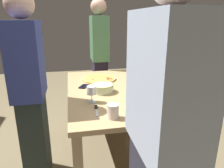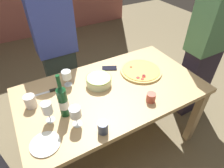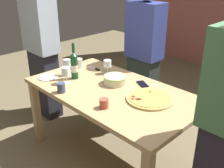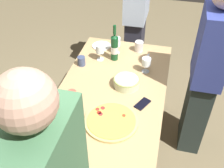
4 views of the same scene
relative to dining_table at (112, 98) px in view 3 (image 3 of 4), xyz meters
The scene contains 16 objects.
ground_plane 0.66m from the dining_table, ahead, with size 8.00×8.00×0.00m, color #746749.
dining_table is the anchor object (origin of this frame).
pizza 0.39m from the dining_table, 12.82° to the left, with size 0.40×0.40×0.03m.
serving_bowl 0.19m from the dining_table, 122.42° to the left, with size 0.23×0.23×0.08m.
wine_bottle 0.51m from the dining_table, 169.37° to the right, with size 0.07×0.07×0.36m.
wine_glass_near_pizza 0.61m from the dining_table, behind, with size 0.07×0.07×0.17m.
wine_glass_by_bottle 0.50m from the dining_table, 151.97° to the right, with size 0.08×0.08×0.16m.
wine_glass_far_left 0.44m from the dining_table, 142.35° to the left, with size 0.08×0.08×0.14m.
cup_amber 0.68m from the dining_table, 169.16° to the left, with size 0.09×0.09×0.10m, color silver.
cup_ceramic 0.48m from the dining_table, 127.02° to the right, with size 0.07×0.07×0.09m, color #3C496C.
cup_spare 0.37m from the dining_table, 55.13° to the right, with size 0.07×0.07×0.08m, color #BD503E.
side_plate 0.71m from the dining_table, 157.31° to the right, with size 0.20×0.20×0.01m, color white.
cell_phone 0.32m from the dining_table, 65.49° to the left, with size 0.07×0.14×0.01m, color black.
pizza_knife 0.55m from the dining_table, 155.24° to the left, with size 0.19×0.03×0.02m.
person_host 0.81m from the dining_table, 108.20° to the left, with size 0.40×0.24×1.66m.
person_guest_right 1.22m from the dining_table, behind, with size 0.45×0.24×1.72m.
Camera 3 is at (1.56, -1.54, 1.80)m, focal length 42.56 mm.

